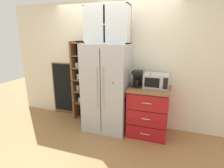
{
  "coord_description": "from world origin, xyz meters",
  "views": [
    {
      "loc": [
        1.21,
        -3.19,
        1.86
      ],
      "look_at": [
        0.1,
        0.0,
        0.94
      ],
      "focal_mm": 28.66,
      "sensor_mm": 36.0,
      "label": 1
    }
  ],
  "objects_px": {
    "microwave": "(156,81)",
    "chalkboard_menu": "(64,89)",
    "refrigerator": "(107,88)",
    "bottle_clear": "(150,82)",
    "mug_sage": "(150,85)",
    "mug_charcoal": "(150,86)",
    "coffee_maker": "(137,78)",
    "bottle_amber": "(151,81)"
  },
  "relations": [
    {
      "from": "coffee_maker",
      "to": "mug_sage",
      "type": "height_order",
      "value": "coffee_maker"
    },
    {
      "from": "mug_sage",
      "to": "refrigerator",
      "type": "bearing_deg",
      "value": -175.72
    },
    {
      "from": "refrigerator",
      "to": "bottle_clear",
      "type": "bearing_deg",
      "value": 0.36
    },
    {
      "from": "microwave",
      "to": "bottle_clear",
      "type": "distance_m",
      "value": 0.13
    },
    {
      "from": "microwave",
      "to": "coffee_maker",
      "type": "bearing_deg",
      "value": -173.06
    },
    {
      "from": "microwave",
      "to": "coffee_maker",
      "type": "relative_size",
      "value": 1.42
    },
    {
      "from": "bottle_clear",
      "to": "mug_charcoal",
      "type": "bearing_deg",
      "value": -21.69
    },
    {
      "from": "microwave",
      "to": "mug_charcoal",
      "type": "relative_size",
      "value": 4.07
    },
    {
      "from": "microwave",
      "to": "mug_sage",
      "type": "relative_size",
      "value": 3.81
    },
    {
      "from": "bottle_amber",
      "to": "bottle_clear",
      "type": "xyz_separation_m",
      "value": [
        0.0,
        -0.12,
        0.01
      ]
    },
    {
      "from": "refrigerator",
      "to": "bottle_amber",
      "type": "relative_size",
      "value": 7.0
    },
    {
      "from": "chalkboard_menu",
      "to": "coffee_maker",
      "type": "bearing_deg",
      "value": -8.85
    },
    {
      "from": "coffee_maker",
      "to": "mug_charcoal",
      "type": "xyz_separation_m",
      "value": [
        0.24,
        -0.03,
        -0.11
      ]
    },
    {
      "from": "refrigerator",
      "to": "microwave",
      "type": "bearing_deg",
      "value": 4.96
    },
    {
      "from": "coffee_maker",
      "to": "bottle_clear",
      "type": "height_order",
      "value": "coffee_maker"
    },
    {
      "from": "mug_sage",
      "to": "mug_charcoal",
      "type": "bearing_deg",
      "value": -89.62
    },
    {
      "from": "bottle_clear",
      "to": "coffee_maker",
      "type": "bearing_deg",
      "value": 171.95
    },
    {
      "from": "refrigerator",
      "to": "mug_charcoal",
      "type": "relative_size",
      "value": 15.89
    },
    {
      "from": "coffee_maker",
      "to": "mug_sage",
      "type": "relative_size",
      "value": 2.68
    },
    {
      "from": "microwave",
      "to": "bottle_clear",
      "type": "relative_size",
      "value": 1.64
    },
    {
      "from": "mug_charcoal",
      "to": "bottle_amber",
      "type": "distance_m",
      "value": 0.13
    },
    {
      "from": "refrigerator",
      "to": "microwave",
      "type": "xyz_separation_m",
      "value": [
        0.93,
        0.08,
        0.2
      ]
    },
    {
      "from": "refrigerator",
      "to": "mug_charcoal",
      "type": "bearing_deg",
      "value": 0.3
    },
    {
      "from": "microwave",
      "to": "chalkboard_menu",
      "type": "relative_size",
      "value": 0.35
    },
    {
      "from": "microwave",
      "to": "chalkboard_menu",
      "type": "height_order",
      "value": "chalkboard_menu"
    },
    {
      "from": "coffee_maker",
      "to": "mug_charcoal",
      "type": "relative_size",
      "value": 2.87
    },
    {
      "from": "microwave",
      "to": "mug_charcoal",
      "type": "height_order",
      "value": "microwave"
    },
    {
      "from": "mug_sage",
      "to": "bottle_clear",
      "type": "xyz_separation_m",
      "value": [
        -0.0,
        -0.06,
        0.07
      ]
    },
    {
      "from": "microwave",
      "to": "bottle_amber",
      "type": "relative_size",
      "value": 1.79
    },
    {
      "from": "bottle_amber",
      "to": "coffee_maker",
      "type": "bearing_deg",
      "value": -161.2
    },
    {
      "from": "refrigerator",
      "to": "mug_sage",
      "type": "xyz_separation_m",
      "value": [
        0.83,
        0.06,
        0.12
      ]
    },
    {
      "from": "refrigerator",
      "to": "mug_charcoal",
      "type": "distance_m",
      "value": 0.84
    },
    {
      "from": "chalkboard_menu",
      "to": "bottle_amber",
      "type": "bearing_deg",
      "value": -5.6
    },
    {
      "from": "refrigerator",
      "to": "chalkboard_menu",
      "type": "distance_m",
      "value": 1.3
    },
    {
      "from": "microwave",
      "to": "bottle_clear",
      "type": "bearing_deg",
      "value": -144.27
    },
    {
      "from": "refrigerator",
      "to": "bottle_clear",
      "type": "height_order",
      "value": "refrigerator"
    },
    {
      "from": "microwave",
      "to": "mug_sage",
      "type": "bearing_deg",
      "value": -169.64
    },
    {
      "from": "refrigerator",
      "to": "bottle_clear",
      "type": "xyz_separation_m",
      "value": [
        0.83,
        0.01,
        0.19
      ]
    },
    {
      "from": "coffee_maker",
      "to": "bottle_amber",
      "type": "height_order",
      "value": "coffee_maker"
    },
    {
      "from": "chalkboard_menu",
      "to": "mug_sage",
      "type": "bearing_deg",
      "value": -7.2
    },
    {
      "from": "mug_sage",
      "to": "bottle_clear",
      "type": "distance_m",
      "value": 0.09
    },
    {
      "from": "refrigerator",
      "to": "mug_sage",
      "type": "height_order",
      "value": "refrigerator"
    }
  ]
}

